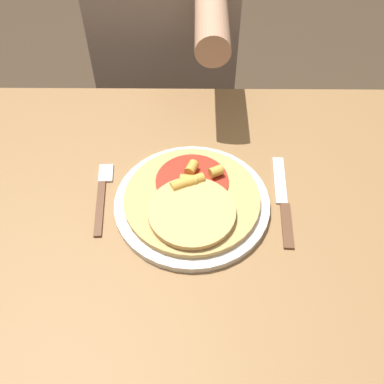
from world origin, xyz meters
name	(u,v)px	position (x,y,z in m)	size (l,w,h in m)	color
ground_plane	(185,362)	(0.00, 0.00, 0.00)	(8.00, 8.00, 0.00)	#423323
dining_table	(181,257)	(0.00, 0.00, 0.62)	(0.98, 0.77, 0.75)	olive
plate	(192,203)	(0.02, 0.03, 0.76)	(0.29, 0.29, 0.01)	silver
pizza	(192,199)	(0.02, 0.03, 0.78)	(0.25, 0.25, 0.04)	tan
fork	(102,193)	(-0.15, 0.06, 0.75)	(0.03, 0.18, 0.00)	brown
knife	(283,201)	(0.19, 0.04, 0.75)	(0.03, 0.22, 0.00)	brown
person_diner	(166,34)	(-0.05, 0.66, 0.73)	(0.39, 0.52, 1.25)	#2D2D38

